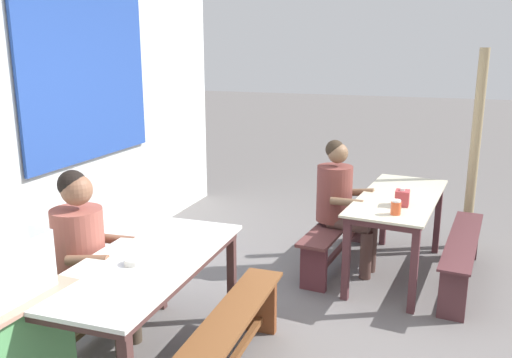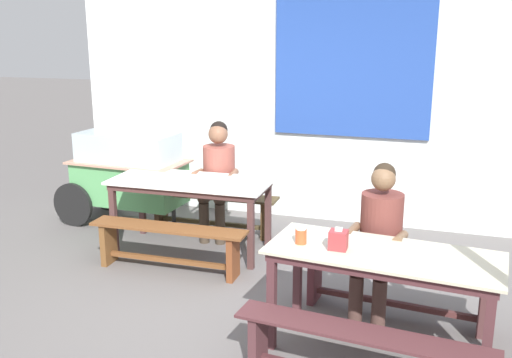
{
  "view_description": "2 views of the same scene",
  "coord_description": "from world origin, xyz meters",
  "px_view_note": "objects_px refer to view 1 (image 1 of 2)",
  "views": [
    {
      "loc": [
        -3.72,
        -0.66,
        2.11
      ],
      "look_at": [
        0.27,
        0.79,
        1.05
      ],
      "focal_mm": 37.3,
      "sensor_mm": 36.0,
      "label": 1
    },
    {
      "loc": [
        1.48,
        -4.12,
        2.26
      ],
      "look_at": [
        -0.12,
        0.79,
        0.92
      ],
      "focal_mm": 40.14,
      "sensor_mm": 36.0,
      "label": 2
    }
  ],
  "objects_px": {
    "bench_far_back": "(75,311)",
    "person_center_facing": "(86,248)",
    "soup_bowl": "(134,261)",
    "wooden_support_post": "(475,152)",
    "bench_far_front": "(229,340)",
    "dining_table_near": "(399,204)",
    "person_right_near_table": "(341,199)",
    "dining_table_far": "(145,270)",
    "bench_near_front": "(461,255)",
    "tissue_box": "(402,198)",
    "condiment_jar": "(396,207)",
    "bench_near_back": "(337,234)"
  },
  "relations": [
    {
      "from": "person_right_near_table",
      "to": "bench_near_front",
      "type": "bearing_deg",
      "value": -88.58
    },
    {
      "from": "bench_far_back",
      "to": "person_center_facing",
      "type": "xyz_separation_m",
      "value": [
        0.1,
        -0.06,
        0.44
      ]
    },
    {
      "from": "bench_far_front",
      "to": "bench_near_front",
      "type": "xyz_separation_m",
      "value": [
        2.04,
        -1.41,
        -0.01
      ]
    },
    {
      "from": "dining_table_far",
      "to": "bench_far_front",
      "type": "bearing_deg",
      "value": -88.72
    },
    {
      "from": "person_center_facing",
      "to": "person_right_near_table",
      "type": "relative_size",
      "value": 1.02
    },
    {
      "from": "dining_table_far",
      "to": "wooden_support_post",
      "type": "distance_m",
      "value": 3.73
    },
    {
      "from": "wooden_support_post",
      "to": "person_right_near_table",
      "type": "bearing_deg",
      "value": 132.13
    },
    {
      "from": "person_right_near_table",
      "to": "tissue_box",
      "type": "bearing_deg",
      "value": -111.55
    },
    {
      "from": "tissue_box",
      "to": "soup_bowl",
      "type": "bearing_deg",
      "value": 141.97
    },
    {
      "from": "tissue_box",
      "to": "condiment_jar",
      "type": "bearing_deg",
      "value": 174.76
    },
    {
      "from": "dining_table_near",
      "to": "person_right_near_table",
      "type": "distance_m",
      "value": 0.53
    },
    {
      "from": "bench_far_back",
      "to": "person_right_near_table",
      "type": "xyz_separation_m",
      "value": [
        2.04,
        -1.47,
        0.41
      ]
    },
    {
      "from": "bench_near_back",
      "to": "condiment_jar",
      "type": "height_order",
      "value": "condiment_jar"
    },
    {
      "from": "dining_table_far",
      "to": "dining_table_near",
      "type": "relative_size",
      "value": 1.0
    },
    {
      "from": "dining_table_far",
      "to": "condiment_jar",
      "type": "relative_size",
      "value": 13.47
    },
    {
      "from": "dining_table_far",
      "to": "wooden_support_post",
      "type": "bearing_deg",
      "value": -33.8
    },
    {
      "from": "person_center_facing",
      "to": "tissue_box",
      "type": "xyz_separation_m",
      "value": [
        1.71,
        -1.99,
        0.1
      ]
    },
    {
      "from": "bench_near_back",
      "to": "soup_bowl",
      "type": "xyz_separation_m",
      "value": [
        -2.26,
        0.85,
        0.48
      ]
    },
    {
      "from": "bench_far_back",
      "to": "tissue_box",
      "type": "distance_m",
      "value": 2.78
    },
    {
      "from": "person_center_facing",
      "to": "wooden_support_post",
      "type": "xyz_separation_m",
      "value": [
        2.99,
        -2.59,
        0.31
      ]
    },
    {
      "from": "soup_bowl",
      "to": "wooden_support_post",
      "type": "height_order",
      "value": "wooden_support_post"
    },
    {
      "from": "dining_table_near",
      "to": "bench_far_back",
      "type": "bearing_deg",
      "value": 136.73
    },
    {
      "from": "dining_table_near",
      "to": "bench_near_front",
      "type": "distance_m",
      "value": 0.71
    },
    {
      "from": "bench_far_front",
      "to": "soup_bowl",
      "type": "relative_size",
      "value": 11.89
    },
    {
      "from": "soup_bowl",
      "to": "dining_table_far",
      "type": "bearing_deg",
      "value": -10.7
    },
    {
      "from": "bench_near_front",
      "to": "tissue_box",
      "type": "xyz_separation_m",
      "value": [
        -0.25,
        0.53,
        0.55
      ]
    },
    {
      "from": "bench_far_back",
      "to": "person_center_facing",
      "type": "height_order",
      "value": "person_center_facing"
    },
    {
      "from": "dining_table_near",
      "to": "bench_near_back",
      "type": "height_order",
      "value": "dining_table_near"
    },
    {
      "from": "dining_table_far",
      "to": "bench_near_back",
      "type": "height_order",
      "value": "dining_table_far"
    },
    {
      "from": "person_right_near_table",
      "to": "wooden_support_post",
      "type": "bearing_deg",
      "value": -47.87
    },
    {
      "from": "bench_near_front",
      "to": "person_center_facing",
      "type": "xyz_separation_m",
      "value": [
        -1.96,
        2.52,
        0.46
      ]
    },
    {
      "from": "person_center_facing",
      "to": "person_right_near_table",
      "type": "bearing_deg",
      "value": -36.26
    },
    {
      "from": "condiment_jar",
      "to": "wooden_support_post",
      "type": "xyz_separation_m",
      "value": [
        1.56,
        -0.63,
        0.22
      ]
    },
    {
      "from": "person_right_near_table",
      "to": "tissue_box",
      "type": "height_order",
      "value": "person_right_near_table"
    },
    {
      "from": "bench_near_back",
      "to": "tissue_box",
      "type": "distance_m",
      "value": 0.9
    },
    {
      "from": "dining_table_far",
      "to": "person_center_facing",
      "type": "xyz_separation_m",
      "value": [
        0.09,
        0.53,
        0.05
      ]
    },
    {
      "from": "dining_table_near",
      "to": "wooden_support_post",
      "type": "xyz_separation_m",
      "value": [
        0.98,
        -0.65,
        0.36
      ]
    },
    {
      "from": "dining_table_near",
      "to": "person_center_facing",
      "type": "bearing_deg",
      "value": 136.1
    },
    {
      "from": "dining_table_far",
      "to": "person_right_near_table",
      "type": "height_order",
      "value": "person_right_near_table"
    },
    {
      "from": "person_right_near_table",
      "to": "bench_far_front",
      "type": "bearing_deg",
      "value": 171.25
    },
    {
      "from": "tissue_box",
      "to": "wooden_support_post",
      "type": "bearing_deg",
      "value": -25.14
    },
    {
      "from": "dining_table_near",
      "to": "person_right_near_table",
      "type": "height_order",
      "value": "person_right_near_table"
    },
    {
      "from": "bench_near_back",
      "to": "person_right_near_table",
      "type": "bearing_deg",
      "value": -158.44
    },
    {
      "from": "bench_far_back",
      "to": "condiment_jar",
      "type": "bearing_deg",
      "value": -52.75
    },
    {
      "from": "dining_table_near",
      "to": "bench_near_back",
      "type": "xyz_separation_m",
      "value": [
        0.06,
        0.58,
        -0.38
      ]
    },
    {
      "from": "bench_near_back",
      "to": "bench_near_front",
      "type": "xyz_separation_m",
      "value": [
        -0.11,
        -1.16,
        -0.02
      ]
    },
    {
      "from": "dining_table_far",
      "to": "wooden_support_post",
      "type": "xyz_separation_m",
      "value": [
        3.08,
        -2.07,
        0.36
      ]
    },
    {
      "from": "dining_table_far",
      "to": "dining_table_near",
      "type": "xyz_separation_m",
      "value": [
        2.11,
        -1.41,
        -0.0
      ]
    },
    {
      "from": "tissue_box",
      "to": "wooden_support_post",
      "type": "height_order",
      "value": "wooden_support_post"
    },
    {
      "from": "person_center_facing",
      "to": "condiment_jar",
      "type": "distance_m",
      "value": 2.43
    }
  ]
}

